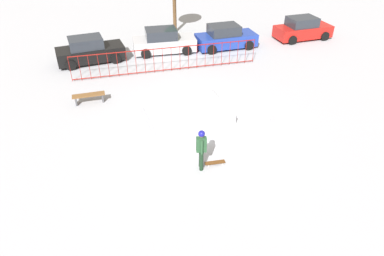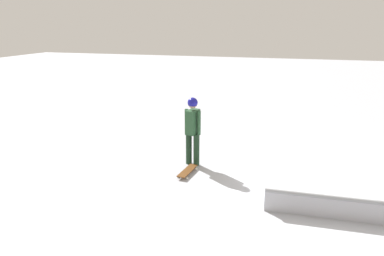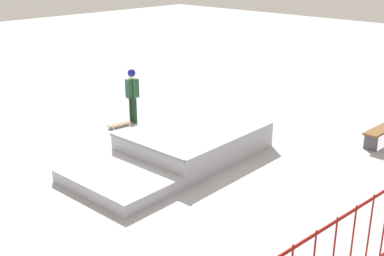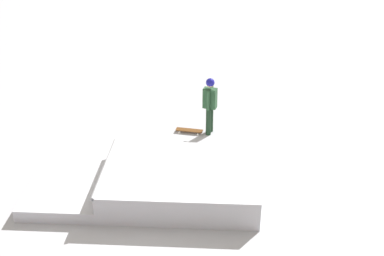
{
  "view_description": "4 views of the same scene",
  "coord_description": "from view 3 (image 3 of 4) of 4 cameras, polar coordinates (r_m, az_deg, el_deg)",
  "views": [
    {
      "loc": [
        -4.65,
        -12.47,
        8.55
      ],
      "look_at": [
        -1.0,
        -1.69,
        0.9
      ],
      "focal_mm": 31.73,
      "sensor_mm": 36.0,
      "label": 1
    },
    {
      "loc": [
        6.69,
        -0.93,
        3.43
      ],
      "look_at": [
        -1.0,
        -3.11,
        1.0
      ],
      "focal_mm": 32.33,
      "sensor_mm": 36.0,
      "label": 2
    },
    {
      "loc": [
        8.26,
        8.47,
        5.07
      ],
      "look_at": [
        -0.79,
        -0.2,
        0.6
      ],
      "focal_mm": 45.57,
      "sensor_mm": 36.0,
      "label": 3
    },
    {
      "loc": [
        -1.75,
        9.89,
        6.96
      ],
      "look_at": [
        -0.74,
        -1.67,
        0.9
      ],
      "focal_mm": 46.67,
      "sensor_mm": 36.0,
      "label": 4
    }
  ],
  "objects": [
    {
      "name": "skate_ramp",
      "position": [
        12.79,
        -1.1,
        -2.18
      ],
      "size": [
        5.48,
        2.77,
        0.74
      ],
      "rotation": [
        0.0,
        0.0,
        0.03
      ],
      "color": "#B0B3BB",
      "rests_on": "ground"
    },
    {
      "name": "skateboard",
      "position": [
        15.36,
        -8.47,
        0.43
      ],
      "size": [
        0.82,
        0.33,
        0.09
      ],
      "rotation": [
        0.0,
        0.0,
        6.16
      ],
      "color": "#593314",
      "rests_on": "ground"
    },
    {
      "name": "skater",
      "position": [
        15.46,
        -7.0,
        4.25
      ],
      "size": [
        0.42,
        0.43,
        1.73
      ],
      "rotation": [
        0.0,
        0.0,
        6.04
      ],
      "color": "black",
      "rests_on": "ground"
    },
    {
      "name": "park_bench",
      "position": [
        14.72,
        21.39,
        -0.44
      ],
      "size": [
        1.62,
        0.47,
        0.48
      ],
      "rotation": [
        0.0,
        0.0,
        6.24
      ],
      "color": "brown",
      "rests_on": "ground"
    },
    {
      "name": "ground_plane",
      "position": [
        12.87,
        -1.77,
        -3.58
      ],
      "size": [
        60.0,
        60.0,
        0.0
      ],
      "primitive_type": "plane",
      "color": "#A8AAB2"
    }
  ]
}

